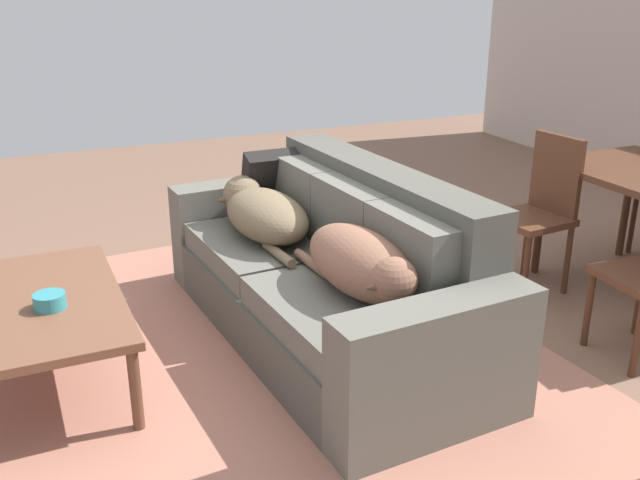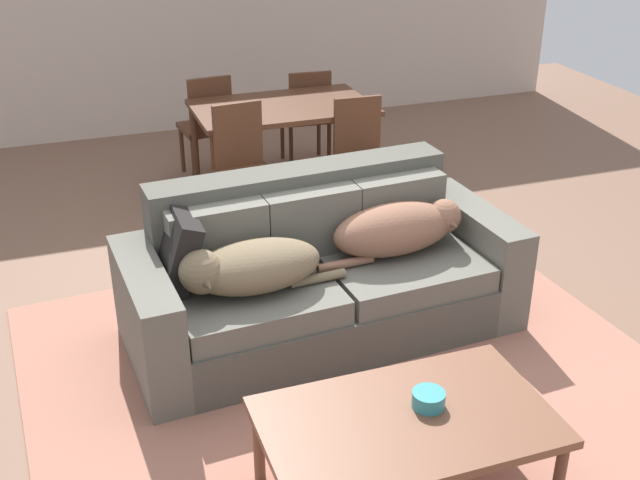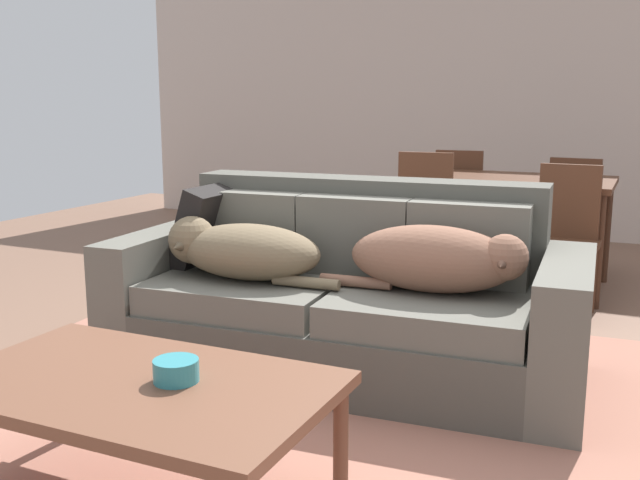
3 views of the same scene
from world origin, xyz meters
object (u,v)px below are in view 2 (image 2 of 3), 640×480
object	(u,v)px
dining_chair_far_left	(208,123)
dining_chair_far_right	(307,113)
dog_on_right_cushion	(399,228)
dining_chair_near_left	(244,164)
throw_pillow_by_left_arm	(177,250)
dining_chair_near_right	(361,154)
coffee_table	(407,426)
dog_on_left_cushion	(248,267)
dining_table	(282,114)
couch	(318,276)
bowl_on_coffee_table	(428,399)

from	to	relation	value
dining_chair_far_left	dining_chair_far_right	size ratio (longest dim) A/B	1.03
dog_on_right_cushion	dining_chair_near_left	world-z (taller)	dining_chair_near_left
throw_pillow_by_left_arm	dining_chair_near_left	xyz separation A→B (m)	(0.73, 1.40, -0.12)
dining_chair_near_left	dining_chair_far_left	xyz separation A→B (m)	(-0.02, 1.11, -0.03)
dining_chair_near_right	coffee_table	bearing A→B (deg)	-105.32
dog_on_left_cushion	dog_on_right_cushion	distance (m)	0.93
throw_pillow_by_left_arm	dining_table	distance (m)	2.27
dining_chair_far_left	dining_chair_far_right	xyz separation A→B (m)	(0.87, -0.00, -0.01)
throw_pillow_by_left_arm	dining_chair_far_left	world-z (taller)	dining_chair_far_left
coffee_table	dining_table	world-z (taller)	dining_table
coffee_table	couch	bearing A→B (deg)	85.46
throw_pillow_by_left_arm	coffee_table	size ratio (longest dim) A/B	0.35
dog_on_right_cushion	bowl_on_coffee_table	bearing A→B (deg)	-112.73
dining_table	dining_chair_near_left	size ratio (longest dim) A/B	1.44
dining_table	bowl_on_coffee_table	bearing A→B (deg)	-96.62
coffee_table	dining_table	distance (m)	3.42
dog_on_left_cushion	dog_on_right_cushion	xyz separation A→B (m)	(0.92, 0.14, 0.01)
dog_on_right_cushion	throw_pillow_by_left_arm	distance (m)	1.26
dining_chair_far_left	throw_pillow_by_left_arm	bearing A→B (deg)	68.58
throw_pillow_by_left_arm	dining_chair_near_right	size ratio (longest dim) A/B	0.47
couch	dining_chair_near_left	distance (m)	1.42
dining_chair_near_left	dining_chair_far_right	distance (m)	1.40
couch	dog_on_left_cushion	distance (m)	0.56
couch	dining_chair_far_left	world-z (taller)	couch
dining_chair_near_left	dining_chair_far_right	bearing A→B (deg)	47.18
bowl_on_coffee_table	dining_chair_far_right	world-z (taller)	dining_chair_far_right
dog_on_right_cushion	dining_chair_far_left	distance (m)	2.65
dining_chair_near_right	bowl_on_coffee_table	bearing A→B (deg)	-103.40
bowl_on_coffee_table	dining_chair_far_right	distance (m)	3.98
dining_chair_far_right	dining_chair_near_right	bearing A→B (deg)	96.56
dining_chair_near_left	dog_on_right_cushion	bearing A→B (deg)	-75.89
dog_on_left_cushion	dining_chair_near_left	xyz separation A→B (m)	(0.40, 1.62, -0.06)
couch	dog_on_right_cushion	xyz separation A→B (m)	(0.46, -0.07, 0.26)
throw_pillow_by_left_arm	dining_chair_near_left	world-z (taller)	dining_chair_near_left
coffee_table	dining_chair_near_left	distance (m)	2.84
couch	dining_chair_far_right	distance (m)	2.64
dining_chair_near_left	dining_chair_far_right	size ratio (longest dim) A/B	1.09
dining_chair_far_right	couch	bearing A→B (deg)	76.86
couch	coffee_table	world-z (taller)	couch
dog_on_left_cushion	bowl_on_coffee_table	world-z (taller)	dog_on_left_cushion
dog_on_left_cushion	bowl_on_coffee_table	distance (m)	1.27
dining_chair_near_left	bowl_on_coffee_table	bearing A→B (deg)	-94.13
coffee_table	dining_chair_near_left	bearing A→B (deg)	89.00
dog_on_right_cushion	dining_chair_near_right	distance (m)	1.51
throw_pillow_by_left_arm	dining_chair_near_left	bearing A→B (deg)	62.58
couch	dining_chair_near_right	size ratio (longest dim) A/B	2.51
dog_on_left_cushion	dining_chair_near_right	distance (m)	2.06
dining_chair_near_left	dining_chair_near_right	xyz separation A→B (m)	(0.89, -0.01, -0.03)
throw_pillow_by_left_arm	coffee_table	bearing A→B (deg)	-64.67
throw_pillow_by_left_arm	dining_table	bearing A→B (deg)	58.68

